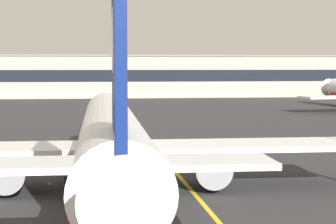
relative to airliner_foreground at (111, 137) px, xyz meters
The scene contains 4 objects.
taxiway_centreline 18.66m from the airliner_foreground, 74.80° to the left, with size 0.30×180.00×0.01m, color yellow.
airliner_foreground is the anchor object (origin of this frame).
safety_cone_by_nose_gear 16.22m from the airliner_foreground, 84.79° to the left, with size 0.44×0.44×0.55m.
terminal_building 114.26m from the airliner_foreground, 83.48° to the left, with size 162.58×12.40×10.48m.
Camera 1 is at (-6.05, -25.30, 7.83)m, focal length 64.67 mm.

